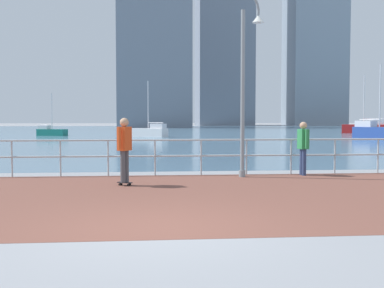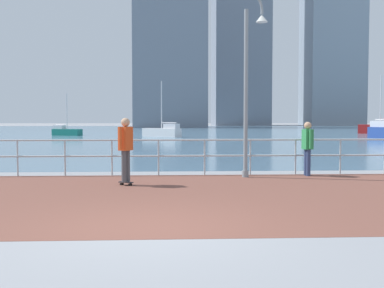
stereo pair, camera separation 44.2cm
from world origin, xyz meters
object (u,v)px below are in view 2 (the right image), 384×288
(lamppost, at_px, (251,74))
(skateboarder, at_px, (126,145))
(bystander, at_px, (308,144))
(sailboat_red, at_px, (163,132))
(sailboat_ivory, at_px, (382,128))
(sailboat_gray, at_px, (66,131))

(lamppost, height_order, skateboarder, lamppost)
(bystander, distance_m, sailboat_red, 30.16)
(lamppost, bearing_deg, sailboat_ivory, 60.71)
(skateboarder, distance_m, bystander, 5.56)
(sailboat_gray, bearing_deg, skateboarder, -75.70)
(skateboarder, height_order, sailboat_red, sailboat_red)
(skateboarder, relative_size, sailboat_gray, 0.41)
(sailboat_ivory, bearing_deg, lamppost, -119.29)
(skateboarder, relative_size, sailboat_ivory, 0.27)
(sailboat_gray, bearing_deg, sailboat_red, -21.40)
(bystander, height_order, sailboat_ivory, sailboat_ivory)
(sailboat_red, bearing_deg, bystander, -81.06)
(skateboarder, distance_m, sailboat_ivory, 46.56)
(lamppost, xyz_separation_m, sailboat_gray, (-12.51, 33.73, -2.62))
(sailboat_ivory, xyz_separation_m, sailboat_gray, (-33.74, -4.12, -0.22))
(sailboat_red, xyz_separation_m, sailboat_gray, (-9.59, 3.76, -0.09))
(lamppost, relative_size, bystander, 3.37)
(sailboat_red, bearing_deg, sailboat_gray, 158.60)
(bystander, xyz_separation_m, sailboat_ivory, (19.47, 37.67, -0.33))
(skateboarder, bearing_deg, lamppost, 24.54)
(sailboat_red, relative_size, sailboat_gray, 1.22)
(lamppost, xyz_separation_m, skateboarder, (-3.50, -1.60, -1.97))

